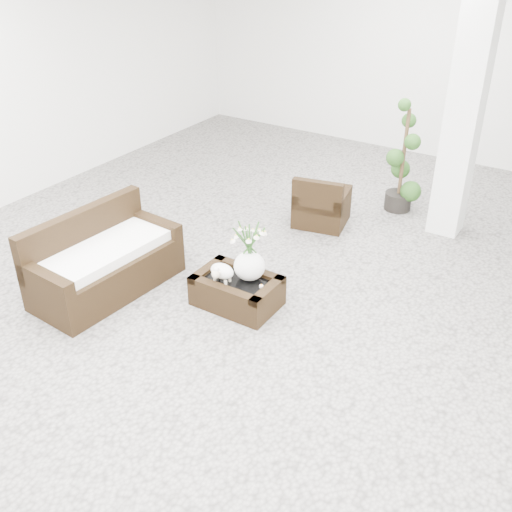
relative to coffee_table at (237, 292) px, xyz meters
The scene contains 9 objects.
ground 0.31m from the coffee_table, 47.57° to the left, with size 11.00×11.00×0.00m, color gray.
column 3.67m from the coffee_table, 65.25° to the left, with size 0.40×0.40×3.50m, color white.
coffee_table is the anchor object (origin of this frame).
sheep_figurine 0.30m from the coffee_table, 140.19° to the right, with size 0.28×0.23×0.21m, color white.
planter_narcissus 0.57m from the coffee_table, 45.00° to the left, with size 0.44×0.44×0.80m, color white, non-canonical shape.
tealight 0.35m from the coffee_table, ahead, with size 0.04×0.04×0.03m, color white.
armchair 2.29m from the coffee_table, 93.32° to the left, with size 0.68×0.66×0.73m, color black.
loveseat 1.54m from the coffee_table, 159.09° to the right, with size 1.69×0.81×0.90m, color black.
topiary 3.39m from the coffee_table, 79.63° to the left, with size 0.42×0.42×1.58m, color #1F4114, non-canonical shape.
Camera 1 is at (2.95, -4.73, 3.79)m, focal length 42.26 mm.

